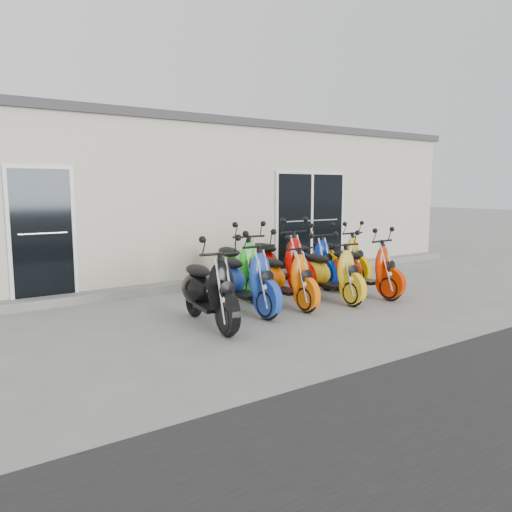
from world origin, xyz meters
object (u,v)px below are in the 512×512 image
object	(u,v)px
scooter_front_red	(363,261)
scooter_back_green	(238,258)
scooter_back_yellow	(338,251)
scooter_front_black	(208,280)
scooter_front_blue	(243,270)
scooter_front_orange_a	(284,269)
scooter_back_red	(277,254)
scooter_back_blue	(309,254)
scooter_front_orange_b	(330,265)

from	to	relation	value
scooter_front_red	scooter_back_green	xyz separation A→B (m)	(-1.91, 1.21, 0.06)
scooter_front_red	scooter_back_green	distance (m)	2.26
scooter_back_green	scooter_back_yellow	bearing A→B (deg)	8.37
scooter_front_black	scooter_front_blue	bearing A→B (deg)	31.04
scooter_front_blue	scooter_back_yellow	distance (m)	3.21
scooter_front_blue	scooter_front_orange_a	world-z (taller)	scooter_front_blue
scooter_back_red	scooter_back_green	bearing A→B (deg)	173.90
scooter_front_orange_a	scooter_back_red	xyz separation A→B (m)	(0.62, 1.02, 0.10)
scooter_front_red	scooter_back_blue	world-z (taller)	scooter_back_blue
scooter_back_red	scooter_front_red	bearing A→B (deg)	-52.19
scooter_front_red	scooter_back_green	bearing A→B (deg)	141.76
scooter_back_yellow	scooter_back_green	bearing A→B (deg)	179.17
scooter_front_black	scooter_back_blue	xyz separation A→B (m)	(3.10, 1.46, -0.02)
scooter_front_orange_a	scooter_back_blue	distance (m)	1.86
scooter_front_blue	scooter_back_green	distance (m)	1.14
scooter_front_orange_a	scooter_front_red	size ratio (longest dim) A/B	0.97
scooter_front_orange_a	scooter_back_red	bearing A→B (deg)	58.21
scooter_front_blue	scooter_front_orange_a	bearing A→B (deg)	-5.02
scooter_front_red	scooter_back_yellow	bearing A→B (deg)	59.56
scooter_front_blue	scooter_back_green	world-z (taller)	scooter_back_green
scooter_front_blue	scooter_back_green	xyz separation A→B (m)	(0.54, 1.01, 0.03)
scooter_front_blue	scooter_back_red	distance (m)	1.70
scooter_front_blue	scooter_back_green	bearing A→B (deg)	59.74
scooter_front_blue	scooter_front_orange_a	distance (m)	0.78
scooter_front_orange_a	scooter_front_orange_b	xyz separation A→B (m)	(0.92, -0.10, 0.01)
scooter_back_yellow	scooter_front_blue	bearing A→B (deg)	-162.88
scooter_front_black	scooter_back_red	size ratio (longest dim) A/B	0.93
scooter_front_red	scooter_back_red	xyz separation A→B (m)	(-1.06, 1.18, 0.08)
scooter_front_orange_b	scooter_back_blue	size ratio (longest dim) A/B	0.97
scooter_front_orange_b	scooter_back_yellow	bearing A→B (deg)	44.13
scooter_front_black	scooter_front_orange_a	distance (m)	1.65
scooter_front_black	scooter_front_blue	distance (m)	0.92
scooter_front_blue	scooter_front_orange_b	distance (m)	1.70
scooter_front_blue	scooter_back_red	xyz separation A→B (m)	(1.39, 0.98, 0.05)
scooter_front_red	scooter_front_blue	bearing A→B (deg)	169.37
scooter_back_blue	scooter_front_blue	bearing A→B (deg)	-149.22
scooter_front_blue	scooter_back_blue	xyz separation A→B (m)	(2.26, 1.07, -0.02)
scooter_front_orange_b	scooter_back_yellow	world-z (taller)	scooter_back_yellow
scooter_back_green	scooter_front_black	bearing A→B (deg)	-127.81
scooter_front_orange_b	scooter_back_yellow	distance (m)	1.81
scooter_back_yellow	scooter_back_red	bearing A→B (deg)	-179.02
scooter_front_black	scooter_front_red	size ratio (longest dim) A/B	1.05
scooter_back_red	scooter_back_blue	size ratio (longest dim) A/B	1.11
scooter_front_orange_a	scooter_back_blue	xyz separation A→B (m)	(1.49, 1.11, 0.03)
scooter_front_black	scooter_back_green	world-z (taller)	scooter_back_green
scooter_back_red	scooter_back_blue	world-z (taller)	scooter_back_red
scooter_front_orange_a	scooter_front_orange_b	distance (m)	0.92
scooter_back_red	scooter_front_blue	bearing A→B (deg)	-149.14
scooter_front_blue	scooter_front_orange_b	world-z (taller)	scooter_front_blue
scooter_front_red	scooter_back_green	size ratio (longest dim) A/B	0.92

